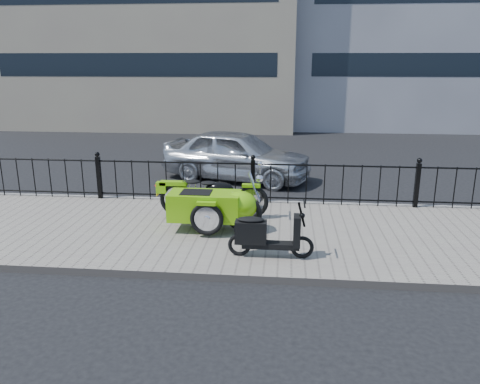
# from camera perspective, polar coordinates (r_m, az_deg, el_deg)

# --- Properties ---
(ground) EXTENTS (120.00, 120.00, 0.00)m
(ground) POSITION_cam_1_polar(r_m,az_deg,el_deg) (9.21, 0.97, -4.32)
(ground) COLOR black
(ground) RESTS_ON ground
(sidewalk) EXTENTS (30.00, 3.80, 0.12)m
(sidewalk) POSITION_cam_1_polar(r_m,az_deg,el_deg) (8.72, 0.70, -5.06)
(sidewalk) COLOR slate
(sidewalk) RESTS_ON ground
(curb) EXTENTS (30.00, 0.10, 0.12)m
(curb) POSITION_cam_1_polar(r_m,az_deg,el_deg) (10.55, 1.62, -1.35)
(curb) COLOR gray
(curb) RESTS_ON ground
(iron_fence) EXTENTS (14.11, 0.11, 1.08)m
(iron_fence) POSITION_cam_1_polar(r_m,az_deg,el_deg) (10.28, 1.58, 1.23)
(iron_fence) COLOR black
(iron_fence) RESTS_ON sidewalk
(building_tan) EXTENTS (14.00, 8.01, 12.00)m
(building_tan) POSITION_cam_1_polar(r_m,az_deg,el_deg) (25.68, -10.24, 21.79)
(building_tan) COLOR gray
(building_tan) RESTS_ON ground
(motorcycle_sidecar) EXTENTS (2.28, 1.48, 0.98)m
(motorcycle_sidecar) POSITION_cam_1_polar(r_m,az_deg,el_deg) (8.70, -3.02, -1.41)
(motorcycle_sidecar) COLOR black
(motorcycle_sidecar) RESTS_ON sidewalk
(scooter) EXTENTS (1.37, 0.40, 0.93)m
(scooter) POSITION_cam_1_polar(r_m,az_deg,el_deg) (7.46, 3.04, -5.30)
(scooter) COLOR black
(scooter) RESTS_ON sidewalk
(spare_tire) EXTENTS (0.71, 0.18, 0.70)m
(spare_tire) POSITION_cam_1_polar(r_m,az_deg,el_deg) (8.52, 0.37, -2.62)
(spare_tire) COLOR black
(spare_tire) RESTS_ON sidewalk
(sedan_car) EXTENTS (4.35, 2.74, 1.38)m
(sedan_car) POSITION_cam_1_polar(r_m,az_deg,el_deg) (12.75, -0.41, 4.54)
(sedan_car) COLOR silver
(sedan_car) RESTS_ON ground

